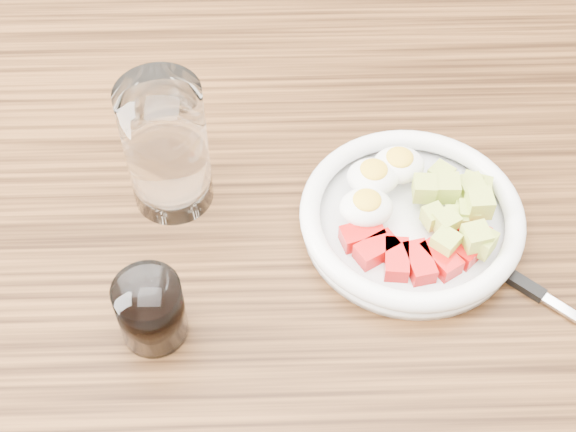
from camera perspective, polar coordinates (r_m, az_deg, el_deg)
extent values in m
cube|color=#573417|center=(0.87, 0.68, -2.51)|extent=(1.50, 0.90, 0.04)
cylinder|color=white|center=(0.87, 8.67, -0.61)|extent=(0.23, 0.23, 0.01)
torus|color=white|center=(0.86, 8.81, 0.09)|extent=(0.24, 0.24, 0.02)
cube|color=red|center=(0.83, 5.28, -1.36)|extent=(0.05, 0.04, 0.02)
cube|color=red|center=(0.82, 6.30, -2.40)|extent=(0.05, 0.04, 0.02)
cube|color=red|center=(0.82, 7.72, -3.07)|extent=(0.03, 0.05, 0.02)
cube|color=red|center=(0.82, 9.30, -3.28)|extent=(0.03, 0.05, 0.02)
cube|color=red|center=(0.83, 10.80, -2.98)|extent=(0.04, 0.05, 0.02)
cube|color=red|center=(0.84, 11.96, -2.23)|extent=(0.05, 0.05, 0.02)
cube|color=red|center=(0.85, 12.63, -1.17)|extent=(0.05, 0.04, 0.02)
ellipsoid|color=white|center=(0.87, 6.06, 2.78)|extent=(0.06, 0.05, 0.03)
ellipsoid|color=yellow|center=(0.86, 6.13, 3.31)|extent=(0.03, 0.03, 0.01)
ellipsoid|color=white|center=(0.88, 7.87, 3.62)|extent=(0.06, 0.05, 0.03)
ellipsoid|color=yellow|center=(0.87, 7.96, 4.15)|extent=(0.03, 0.03, 0.01)
ellipsoid|color=white|center=(0.84, 5.58, 0.61)|extent=(0.06, 0.05, 0.03)
ellipsoid|color=yellow|center=(0.83, 5.65, 1.13)|extent=(0.03, 0.03, 0.01)
cube|color=#B8C24A|center=(0.84, 11.17, -0.46)|extent=(0.03, 0.03, 0.02)
cube|color=#B8C24A|center=(0.85, 13.45, 0.87)|extent=(0.03, 0.03, 0.03)
cube|color=#B8C24A|center=(0.83, 13.20, -1.54)|extent=(0.03, 0.03, 0.03)
cube|color=#B8C24A|center=(0.89, 13.35, 1.77)|extent=(0.03, 0.03, 0.03)
cube|color=#B8C24A|center=(0.86, 9.68, 1.95)|extent=(0.03, 0.03, 0.02)
cube|color=#B8C24A|center=(0.88, 12.83, 1.87)|extent=(0.03, 0.03, 0.03)
cube|color=#B8C24A|center=(0.87, 12.47, 0.62)|extent=(0.03, 0.03, 0.02)
cube|color=#B8C24A|center=(0.88, 12.86, 2.20)|extent=(0.03, 0.03, 0.02)
cube|color=#B8C24A|center=(0.88, 13.12, 1.80)|extent=(0.03, 0.03, 0.02)
cube|color=#B8C24A|center=(0.83, 11.12, -1.91)|extent=(0.03, 0.03, 0.02)
cube|color=#B8C24A|center=(0.89, 10.80, 2.81)|extent=(0.03, 0.03, 0.02)
cube|color=#B8C24A|center=(0.86, 12.71, 0.20)|extent=(0.02, 0.02, 0.02)
cube|color=#B8C24A|center=(0.83, 13.64, -1.81)|extent=(0.03, 0.03, 0.02)
cube|color=#B8C24A|center=(0.85, 10.31, -0.04)|extent=(0.03, 0.03, 0.02)
cube|color=#B8C24A|center=(0.85, 11.82, -0.22)|extent=(0.02, 0.02, 0.02)
cube|color=#B8C24A|center=(0.86, 11.22, 1.96)|extent=(0.03, 0.03, 0.03)
cube|color=black|center=(0.86, 14.91, -3.77)|extent=(0.08, 0.08, 0.01)
cube|color=silver|center=(0.85, 19.37, -6.53)|extent=(0.05, 0.05, 0.00)
cylinder|color=white|center=(0.84, -8.65, 4.87)|extent=(0.09, 0.09, 0.16)
cylinder|color=white|center=(0.78, -9.73, -6.61)|extent=(0.06, 0.06, 0.07)
cylinder|color=black|center=(0.78, -9.71, -6.68)|extent=(0.06, 0.06, 0.06)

